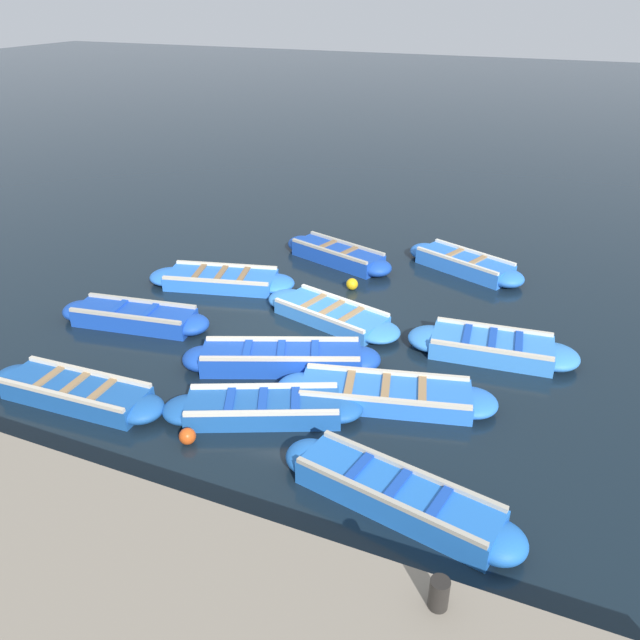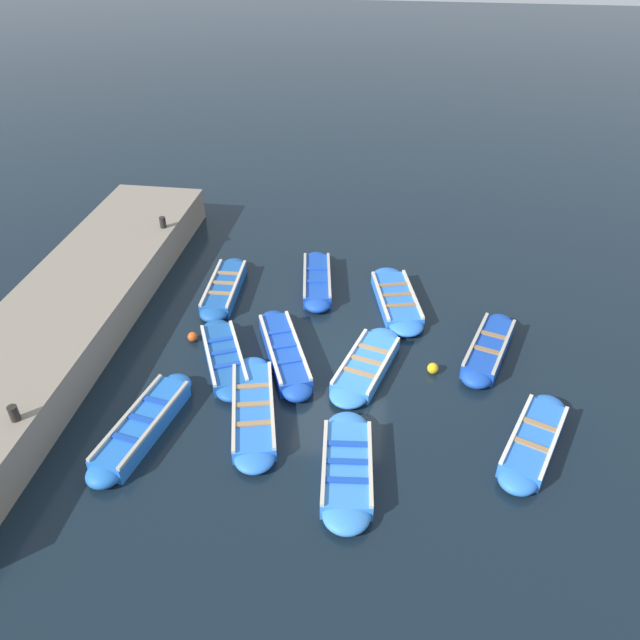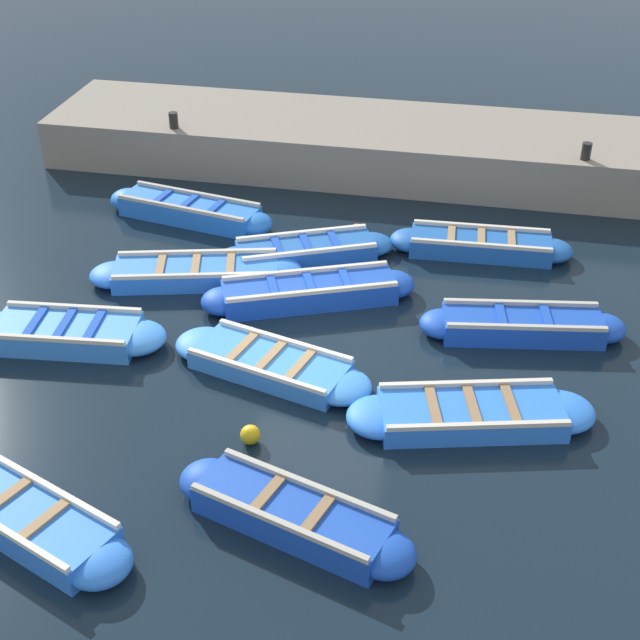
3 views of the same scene
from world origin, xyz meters
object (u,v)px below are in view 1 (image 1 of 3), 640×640
Objects in this scene: boat_mid_row at (385,395)px; buoy_yellow_far at (187,436)px; boat_bow_out at (397,496)px; boat_centre at (221,280)px; boat_far_corner at (76,393)px; boat_end_of_row at (135,317)px; buoy_orange_near at (352,284)px; boat_outer_right at (338,255)px; boat_stern_in at (464,264)px; boat_broadside at (491,347)px; bollard_mid_north at (439,594)px; boat_tucked at (331,314)px; boat_drifting at (263,408)px; boat_inner_gap at (281,359)px.

boat_mid_row is 14.56× the size of buoy_yellow_far.
boat_centre is (-5.39, -6.01, -0.04)m from boat_bow_out.
boat_far_corner is at bearing 1.40° from boat_centre.
boat_mid_row is at bearing 83.78° from boat_end_of_row.
boat_mid_row is 5.40m from boat_far_corner.
boat_outer_right is at bearing -146.87° from buoy_orange_near.
boat_bow_out is (2.95, 6.70, 0.01)m from boat_end_of_row.
boat_outer_right reaches higher than buoy_orange_near.
boat_stern_in is (-5.63, 5.94, 0.00)m from boat_end_of_row.
boat_broadside is (-1.69, 7.26, -0.01)m from boat_end_of_row.
boat_bow_out is 10.69× the size of bollard_mid_north.
boat_far_corner is 1.00× the size of boat_tucked.
boat_far_corner reaches higher than boat_drifting.
buoy_yellow_far is at bearing 84.92° from boat_far_corner.
boat_bow_out is 3.46m from buoy_yellow_far.
boat_centre is (3.19, -5.25, -0.03)m from boat_stern_in.
boat_inner_gap is 1.55m from boat_drifting.
boat_drifting is at bearing 38.15° from boat_centre.
boat_bow_out reaches higher than boat_end_of_row.
boat_far_corner is at bearing -109.47° from bollard_mid_north.
boat_broadside reaches higher than boat_drifting.
boat_broadside is (0.12, 3.45, 0.03)m from boat_tucked.
boat_far_corner is 3.69m from boat_inner_gap.
boat_drifting is at bearing 65.76° from boat_end_of_row.
boat_drifting reaches higher than boat_centre.
boat_broadside is at bearing 138.85° from buoy_yellow_far.
boat_bow_out is at bearing -155.12° from bollard_mid_north.
boat_end_of_row is at bearing -113.72° from boat_bow_out.
boat_far_corner is 7.84m from boat_outer_right.
boat_broadside reaches higher than boat_centre.
boat_broadside is (-2.33, 1.45, 0.02)m from boat_mid_row.
boat_tucked is 3.28m from boat_outer_right.
boat_drifting is at bearing 105.11° from boat_far_corner.
boat_tucked is at bearing -29.24° from boat_stern_in.
buoy_orange_near is (-5.30, -0.35, -0.03)m from boat_drifting.
boat_stern_in is at bearing 102.53° from boat_outer_right.
bollard_mid_north is (2.18, 1.01, 1.05)m from boat_bow_out.
boat_outer_right is (-7.60, 1.93, 0.02)m from boat_far_corner.
boat_broadside is (-2.01, 3.61, -0.02)m from boat_inner_gap.
boat_stern_in reaches higher than boat_broadside.
boat_inner_gap reaches higher than boat_far_corner.
boat_centre is 3.22m from boat_outer_right.
bollard_mid_north is at bearing 63.57° from buoy_yellow_far.
boat_mid_row is (6.26, -0.13, -0.03)m from boat_stern_in.
boat_outer_right is at bearing -125.55° from boat_broadside.
buoy_orange_near is at bearing -154.89° from bollard_mid_north.
boat_end_of_row reaches higher than buoy_orange_near.
boat_tucked is at bearing -148.71° from boat_bow_out.
boat_stern_in is 0.95× the size of boat_tucked.
boat_end_of_row is at bearing -64.50° from boat_tucked.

